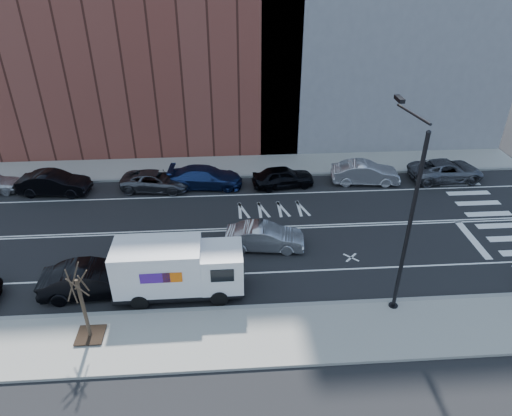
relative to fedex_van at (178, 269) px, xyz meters
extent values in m
plane|color=black|center=(3.29, 5.60, -1.51)|extent=(120.00, 120.00, 0.00)
cube|color=gray|center=(3.29, -3.20, -1.44)|extent=(44.00, 3.60, 0.15)
cube|color=gray|center=(3.29, 14.40, -1.44)|extent=(44.00, 3.60, 0.15)
cube|color=gray|center=(3.29, -1.40, -1.43)|extent=(44.00, 0.25, 0.17)
cube|color=gray|center=(3.29, 12.60, -1.43)|extent=(44.00, 0.25, 0.17)
cube|color=brown|center=(-4.71, 21.20, 9.49)|extent=(26.00, 10.00, 22.00)
cylinder|color=black|center=(10.29, -1.80, 2.99)|extent=(0.18, 0.18, 9.00)
cylinder|color=black|center=(10.29, -1.80, -1.41)|extent=(0.44, 0.44, 0.20)
sphere|color=black|center=(10.29, -1.80, 7.44)|extent=(0.20, 0.20, 0.20)
cylinder|color=black|center=(10.29, -0.10, 7.59)|extent=(0.11, 3.49, 0.48)
cube|color=black|center=(10.29, 1.60, 7.69)|extent=(0.25, 0.80, 0.18)
cube|color=#FFF2CC|center=(10.29, 1.60, 7.59)|extent=(0.18, 0.55, 0.03)
cube|color=black|center=(-3.71, -2.80, -1.28)|extent=(1.20, 1.20, 0.04)
cylinder|color=#382B1E|center=(-3.71, -2.80, 0.24)|extent=(0.16, 0.16, 3.20)
cylinder|color=#382B1E|center=(-3.46, -2.80, 1.64)|extent=(0.06, 0.80, 1.44)
cylinder|color=#382B1E|center=(-3.63, -2.56, 1.64)|extent=(0.81, 0.31, 1.19)
cylinder|color=#382B1E|center=(-3.91, -2.65, 1.64)|extent=(0.58, 0.76, 1.50)
cylinder|color=#382B1E|center=(-3.91, -2.95, 1.64)|extent=(0.47, 0.61, 1.37)
cylinder|color=#382B1E|center=(-3.63, -3.04, 1.64)|extent=(0.72, 0.29, 1.13)
cube|color=black|center=(-0.02, 0.00, -1.07)|extent=(6.18, 2.13, 0.30)
cube|color=silver|center=(2.17, 0.01, 0.03)|extent=(2.00, 2.15, 1.99)
cube|color=black|center=(3.18, 0.02, 0.33)|extent=(0.07, 1.84, 0.94)
cube|color=black|center=(2.18, -1.07, 0.33)|extent=(1.09, 0.05, 0.70)
cube|color=black|center=(2.16, 1.10, 0.33)|extent=(1.09, 0.05, 0.70)
cube|color=black|center=(3.14, 0.02, -0.97)|extent=(0.16, 1.99, 0.35)
cube|color=silver|center=(-0.91, -0.01, 0.23)|extent=(4.19, 2.21, 2.29)
cube|color=#47198C|center=(-0.91, -1.12, 0.38)|extent=(1.39, 0.03, 0.55)
cube|color=orange|center=(-0.11, -1.11, 0.38)|extent=(0.90, 0.03, 0.55)
cube|color=#47198C|center=(-0.92, 1.11, 0.38)|extent=(1.39, 0.03, 0.55)
cube|color=orange|center=(-0.13, 1.11, 0.38)|extent=(0.90, 0.03, 0.55)
cylinder|color=black|center=(1.98, -0.98, -1.10)|extent=(0.84, 0.28, 0.84)
cylinder|color=black|center=(1.96, 1.01, -1.10)|extent=(0.84, 0.28, 0.84)
cylinder|color=black|center=(-1.80, -1.01, -1.10)|extent=(0.84, 0.28, 0.84)
cylinder|color=black|center=(-1.82, 0.98, -1.10)|extent=(0.84, 0.28, 0.84)
imported|color=black|center=(-9.39, 11.03, -0.73)|extent=(4.92, 2.10, 1.58)
imported|color=#47484E|center=(-2.48, 11.16, -0.85)|extent=(5.02, 2.76, 1.33)
imported|color=navy|center=(1.01, 11.34, -0.77)|extent=(5.31, 2.52, 1.49)
imported|color=black|center=(6.49, 11.01, -0.77)|extent=(4.54, 2.30, 1.48)
imported|color=#B3B2B7|center=(12.45, 11.16, -0.73)|extent=(4.92, 2.09, 1.58)
imported|color=#56585F|center=(18.48, 11.25, -0.77)|extent=(5.45, 2.72, 1.48)
imported|color=#A1A2A6|center=(4.55, 3.58, -0.78)|extent=(4.59, 2.04, 1.46)
imported|color=black|center=(-4.21, 0.27, -0.68)|extent=(5.13, 2.01, 1.66)
camera|label=1|loc=(2.62, -17.71, 13.82)|focal=32.00mm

